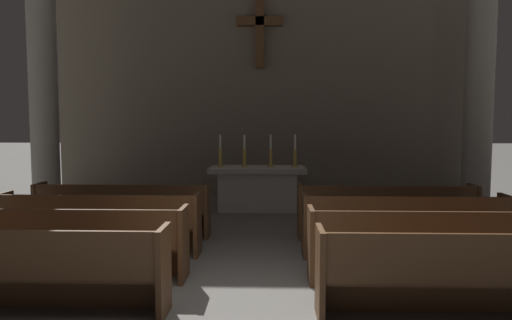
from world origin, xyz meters
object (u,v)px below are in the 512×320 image
(candlestick_outer_left, at_px, (220,156))
(pew_left_row_3, at_px, (100,224))
(pew_right_row_3, at_px, (405,226))
(candlestick_inner_left, at_px, (244,156))
(pew_left_row_1, at_px, (21,271))
(pew_right_row_2, at_px, (430,246))
(candlestick_inner_right, at_px, (271,156))
(candlestick_outer_right, at_px, (295,156))
(pew_left_row_2, at_px, (68,243))
(pew_right_row_4, at_px, (386,211))
(column_right_second, at_px, (481,47))
(altar, at_px, (258,187))
(pew_right_row_1, at_px, (468,275))
(column_left_second, at_px, (42,49))
(pew_left_row_4, at_px, (123,210))

(candlestick_outer_left, bearing_deg, pew_left_row_3, -111.63)
(pew_right_row_3, bearing_deg, candlestick_inner_left, 125.33)
(pew_left_row_1, distance_m, candlestick_inner_left, 6.33)
(pew_left_row_1, bearing_deg, pew_right_row_2, 13.77)
(candlestick_inner_right, bearing_deg, pew_right_row_3, -61.37)
(candlestick_outer_right, bearing_deg, pew_left_row_2, -123.28)
(candlestick_inner_right, relative_size, candlestick_outer_right, 1.00)
(pew_right_row_3, xyz_separation_m, pew_right_row_4, (0.00, 1.13, 0.00))
(pew_right_row_4, relative_size, candlestick_inner_right, 4.18)
(column_right_second, height_order, candlestick_inner_left, column_right_second)
(altar, bearing_deg, pew_right_row_3, -57.90)
(pew_right_row_1, xyz_separation_m, candlestick_inner_left, (-2.61, 5.95, 0.77))
(column_left_second, bearing_deg, pew_left_row_3, -55.49)
(pew_left_row_4, bearing_deg, column_left_second, 133.80)
(column_right_second, bearing_deg, pew_right_row_3, -124.51)
(candlestick_inner_left, xyz_separation_m, candlestick_inner_right, (0.60, 0.00, 0.00))
(pew_left_row_4, xyz_separation_m, column_right_second, (7.37, 2.87, 3.25))
(pew_right_row_3, distance_m, altar, 4.35)
(pew_right_row_2, xyz_separation_m, column_left_second, (-7.37, 5.14, 3.25))
(column_right_second, bearing_deg, pew_right_row_2, -118.19)
(pew_left_row_3, distance_m, candlestick_inner_right, 4.58)
(pew_right_row_3, bearing_deg, candlestick_outer_right, 111.63)
(pew_right_row_3, bearing_deg, pew_left_row_3, 180.00)
(pew_left_row_1, bearing_deg, column_left_second, 113.71)
(column_right_second, bearing_deg, pew_left_row_1, -139.63)
(pew_left_row_4, height_order, pew_right_row_3, same)
(pew_left_row_2, relative_size, pew_right_row_4, 1.00)
(pew_left_row_1, relative_size, pew_left_row_2, 1.00)
(pew_left_row_1, height_order, candlestick_inner_right, candlestick_inner_right)
(pew_right_row_1, height_order, candlestick_inner_left, candlestick_inner_left)
(candlestick_outer_left, relative_size, candlestick_inner_right, 1.00)
(pew_right_row_1, xyz_separation_m, pew_right_row_3, (0.00, 2.27, 0.00))
(column_left_second, bearing_deg, candlestick_outer_right, -3.10)
(pew_right_row_3, xyz_separation_m, candlestick_inner_right, (-2.01, 3.68, 0.77))
(pew_left_row_3, height_order, pew_right_row_2, same)
(pew_right_row_3, xyz_separation_m, candlestick_outer_right, (-1.46, 3.68, 0.77))
(pew_right_row_3, bearing_deg, candlestick_outer_left, 130.63)
(pew_left_row_1, height_order, column_right_second, column_right_second)
(pew_right_row_4, distance_m, candlestick_inner_left, 3.73)
(pew_right_row_1, relative_size, pew_right_row_2, 1.00)
(column_right_second, relative_size, candlestick_inner_right, 10.44)
(candlestick_outer_right, bearing_deg, pew_right_row_1, -76.21)
(candlestick_inner_left, bearing_deg, column_left_second, 176.15)
(pew_left_row_4, bearing_deg, pew_left_row_3, -90.00)
(pew_left_row_1, height_order, pew_right_row_4, same)
(candlestick_inner_left, bearing_deg, altar, 0.00)
(pew_right_row_3, relative_size, pew_right_row_4, 1.00)
(pew_right_row_3, xyz_separation_m, column_right_second, (2.75, 4.00, 3.25))
(pew_left_row_3, xyz_separation_m, candlestick_inner_left, (2.01, 3.68, 0.77))
(pew_right_row_2, distance_m, candlestick_inner_left, 5.53)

